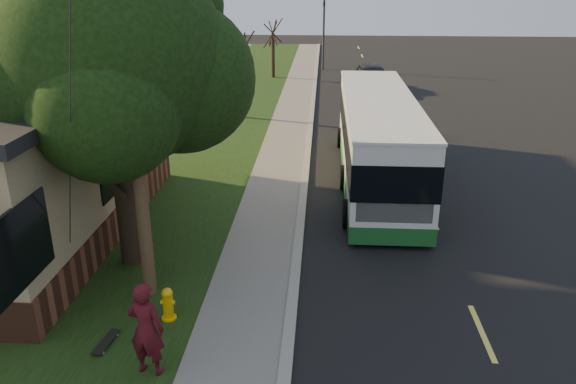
% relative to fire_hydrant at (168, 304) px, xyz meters
% --- Properties ---
extents(ground, '(120.00, 120.00, 0.00)m').
position_rel_fire_hydrant_xyz_m(ground, '(2.60, 0.00, -0.43)').
color(ground, black).
rests_on(ground, ground).
extents(road, '(8.00, 80.00, 0.01)m').
position_rel_fire_hydrant_xyz_m(road, '(6.60, 10.00, -0.43)').
color(road, black).
rests_on(road, ground).
extents(curb, '(0.25, 80.00, 0.12)m').
position_rel_fire_hydrant_xyz_m(curb, '(2.60, 10.00, -0.37)').
color(curb, gray).
rests_on(curb, ground).
extents(sidewalk, '(2.00, 80.00, 0.08)m').
position_rel_fire_hydrant_xyz_m(sidewalk, '(1.60, 10.00, -0.39)').
color(sidewalk, slate).
rests_on(sidewalk, ground).
extents(grass_verge, '(5.00, 80.00, 0.07)m').
position_rel_fire_hydrant_xyz_m(grass_verge, '(-1.90, 10.00, -0.40)').
color(grass_verge, black).
rests_on(grass_verge, ground).
extents(fire_hydrant, '(0.32, 0.32, 0.74)m').
position_rel_fire_hydrant_xyz_m(fire_hydrant, '(0.00, 0.00, 0.00)').
color(fire_hydrant, yellow).
rests_on(fire_hydrant, grass_verge).
extents(utility_pole, '(2.86, 3.21, 9.07)m').
position_rel_fire_hydrant_xyz_m(utility_pole, '(-0.71, 0.99, 4.20)').
color(utility_pole, '#473321').
rests_on(utility_pole, ground).
extents(leafy_tree, '(6.30, 6.00, 7.80)m').
position_rel_fire_hydrant_xyz_m(leafy_tree, '(-1.57, 2.65, 4.73)').
color(leafy_tree, black).
rests_on(leafy_tree, grass_verge).
extents(bare_tree_near, '(1.38, 1.21, 4.31)m').
position_rel_fire_hydrant_xyz_m(bare_tree_near, '(-0.90, 18.00, 1.72)').
color(bare_tree_near, black).
rests_on(bare_tree_near, grass_verge).
extents(bare_tree_far, '(1.38, 1.21, 4.03)m').
position_rel_fire_hydrant_xyz_m(bare_tree_far, '(-0.40, 30.00, 1.57)').
color(bare_tree_far, black).
rests_on(bare_tree_far, grass_verge).
extents(traffic_signal, '(0.18, 0.22, 5.50)m').
position_rel_fire_hydrant_xyz_m(traffic_signal, '(3.10, 34.00, 2.73)').
color(traffic_signal, '#2D2D30').
rests_on(traffic_signal, ground).
extents(transit_bus, '(2.57, 11.16, 3.02)m').
position_rel_fire_hydrant_xyz_m(transit_bus, '(5.12, 9.14, 1.18)').
color(transit_bus, silver).
rests_on(transit_bus, ground).
extents(skateboarder, '(0.75, 0.56, 1.87)m').
position_rel_fire_hydrant_xyz_m(skateboarder, '(0.10, -1.71, 0.57)').
color(skateboarder, '#470E16').
rests_on(skateboarder, grass_verge).
extents(skateboard_main, '(0.32, 0.86, 0.08)m').
position_rel_fire_hydrant_xyz_m(skateboard_main, '(-1.01, -0.97, -0.30)').
color(skateboard_main, black).
rests_on(skateboard_main, grass_verge).
extents(dumpster, '(1.85, 1.64, 1.38)m').
position_rel_fire_hydrant_xyz_m(dumpster, '(-4.75, 3.82, 0.30)').
color(dumpster, black).
rests_on(dumpster, building_lot).
extents(distant_car, '(2.31, 5.11, 1.70)m').
position_rel_fire_hydrant_xyz_m(distant_car, '(6.23, 25.84, 0.42)').
color(distant_car, black).
rests_on(distant_car, ground).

